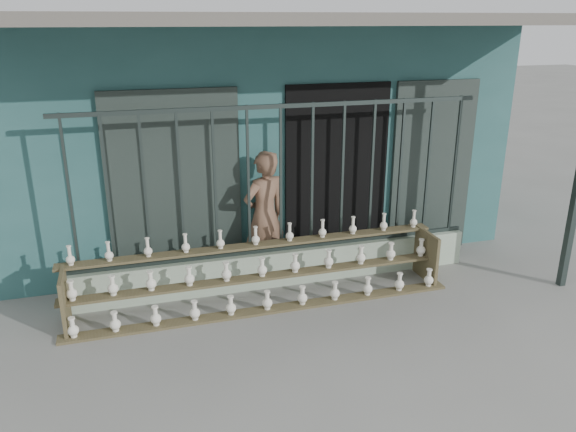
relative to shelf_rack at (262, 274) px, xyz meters
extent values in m
plane|color=slate|center=(0.35, -0.89, -0.36)|extent=(60.00, 60.00, 0.00)
cube|color=#285555|center=(0.35, 3.41, 1.24)|extent=(7.00, 5.00, 3.20)
cube|color=black|center=(1.25, 0.93, 0.84)|extent=(1.40, 0.12, 2.40)
cube|color=#1F2A26|center=(-0.85, 0.89, 0.84)|extent=(1.60, 0.08, 2.40)
cube|color=#1F2A26|center=(2.65, 0.89, 0.84)|extent=(1.20, 0.08, 2.40)
cube|color=#59544C|center=(0.35, 0.31, 2.79)|extent=(7.40, 2.00, 0.12)
cube|color=#A4B99F|center=(0.35, 0.41, -0.13)|extent=(5.00, 0.20, 0.45)
cube|color=#283330|center=(-2.00, 0.41, 0.99)|extent=(0.03, 0.03, 1.80)
cube|color=#283330|center=(-1.61, 0.41, 0.99)|extent=(0.03, 0.03, 1.80)
cube|color=#283330|center=(-1.21, 0.41, 0.99)|extent=(0.03, 0.03, 1.80)
cube|color=#283330|center=(-0.82, 0.41, 0.99)|extent=(0.03, 0.03, 1.80)
cube|color=#283330|center=(-0.43, 0.41, 0.99)|extent=(0.03, 0.03, 1.80)
cube|color=#283330|center=(-0.04, 0.41, 0.99)|extent=(0.03, 0.03, 1.80)
cube|color=#283330|center=(0.35, 0.41, 0.99)|extent=(0.03, 0.03, 1.80)
cube|color=#283330|center=(0.74, 0.41, 0.99)|extent=(0.03, 0.03, 1.80)
cube|color=#283330|center=(1.14, 0.41, 0.99)|extent=(0.03, 0.03, 1.80)
cube|color=#283330|center=(1.53, 0.41, 0.99)|extent=(0.03, 0.03, 1.80)
cube|color=#283330|center=(1.92, 0.41, 0.99)|extent=(0.03, 0.03, 1.80)
cube|color=#283330|center=(2.31, 0.41, 0.99)|extent=(0.03, 0.03, 1.80)
cube|color=#283330|center=(2.70, 0.41, 0.99)|extent=(0.03, 0.03, 1.80)
cube|color=#283330|center=(0.35, 0.41, 1.86)|extent=(5.00, 0.04, 0.05)
cube|color=#283330|center=(0.35, 0.41, 0.12)|extent=(5.00, 0.04, 0.05)
cube|color=brown|center=(0.00, -0.24, -0.34)|extent=(4.50, 0.18, 0.03)
cube|color=brown|center=(0.00, 0.01, -0.04)|extent=(4.50, 0.18, 0.03)
cube|color=brown|center=(0.00, 0.26, 0.26)|extent=(4.50, 0.18, 0.03)
cube|color=brown|center=(-2.15, 0.01, -0.04)|extent=(0.04, 0.55, 0.64)
cube|color=brown|center=(2.15, 0.01, -0.04)|extent=(0.04, 0.55, 0.64)
imported|color=brown|center=(0.21, 0.67, 0.47)|extent=(0.71, 0.60, 1.66)
camera|label=1|loc=(-1.40, -5.75, 2.79)|focal=35.00mm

